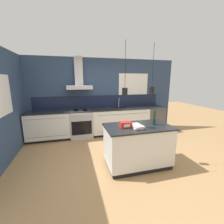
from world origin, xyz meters
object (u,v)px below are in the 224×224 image
Objects in this scene: oven_range at (81,123)px; bottle_on_island at (154,118)px; dishwasher at (153,118)px; book_stack at (137,126)px; red_supply_box at (125,125)px.

oven_range is 2.61m from bottle_on_island.
dishwasher is 2.52× the size of bottle_on_island.
book_stack is (-0.45, -0.11, -0.12)m from bottle_on_island.
dishwasher is at bearing 52.57° from book_stack.
oven_range is at bearing 110.78° from red_supply_box.
book_stack is 1.44× the size of red_supply_box.
red_supply_box is (-0.21, 0.10, 0.02)m from book_stack.
red_supply_box reaches higher than oven_range.
bottle_on_island reaches higher than oven_range.
oven_range is at bearing -179.91° from dishwasher.
red_supply_box is at bearing -132.09° from dishwasher.
book_stack is 0.24m from red_supply_box.
dishwasher is at bearing 0.09° from oven_range.
bottle_on_island is (1.45, -2.08, 0.61)m from oven_range.
dishwasher is 2.87m from red_supply_box.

